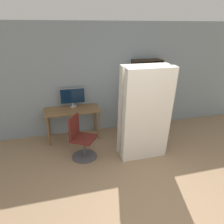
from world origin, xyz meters
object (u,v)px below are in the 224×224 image
(office_chair, at_px, (81,141))
(mattress_near, at_px, (148,116))
(monitor, at_px, (73,97))
(mattress_far, at_px, (142,111))
(bookshelf, at_px, (142,97))

(office_chair, height_order, mattress_near, mattress_near)
(monitor, bearing_deg, mattress_far, -44.44)
(monitor, bearing_deg, mattress_near, -50.35)
(monitor, height_order, office_chair, monitor)
(office_chair, xyz_separation_m, bookshelf, (1.76, 1.07, 0.47))
(mattress_near, xyz_separation_m, mattress_far, (0.00, 0.29, -0.00))
(monitor, xyz_separation_m, mattress_far, (1.28, -1.25, -0.03))
(mattress_near, bearing_deg, mattress_far, 90.00)
(office_chair, height_order, bookshelf, bookshelf)
(bookshelf, xyz_separation_m, mattress_near, (-0.51, -1.50, 0.12))
(monitor, xyz_separation_m, mattress_near, (1.28, -1.54, -0.03))
(bookshelf, relative_size, mattress_near, 0.94)
(mattress_near, bearing_deg, monitor, 129.65)
(office_chair, relative_size, bookshelf, 0.50)
(bookshelf, distance_m, mattress_far, 1.32)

